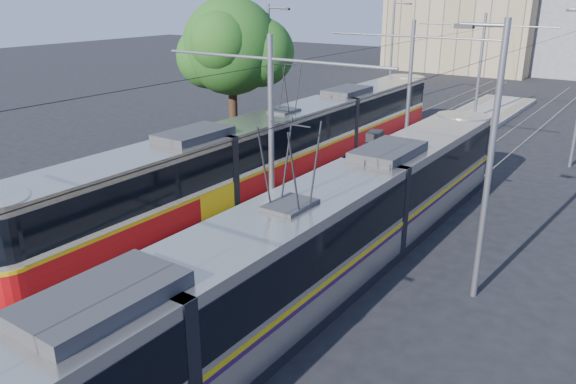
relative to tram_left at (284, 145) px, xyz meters
The scene contains 12 objects.
ground 14.47m from the tram_left, 75.49° to the right, with size 160.00×160.00×0.00m, color black.
platform 4.99m from the tram_left, 40.60° to the left, with size 4.00×50.00×0.30m, color gray.
tactile_strip_left 4.01m from the tram_left, 55.13° to the left, with size 0.70×50.00×0.01m, color gray.
tactile_strip_right 6.08m from the tram_left, 31.42° to the left, with size 0.70×50.00×0.01m, color gray.
rails 5.03m from the tram_left, 40.60° to the left, with size 8.71×70.00×0.03m.
tram_left is the anchor object (origin of this frame).
tram_right 12.30m from the tram_left, 54.17° to the right, with size 2.43×29.79×5.50m.
catenary 4.58m from the tram_left, ahead, with size 9.20×70.00×7.00m.
street_lamps 8.32m from the tram_left, 63.06° to the left, with size 15.18×38.22×8.00m.
shelter 4.27m from the tram_left, 22.28° to the left, with size 0.82×1.13×2.28m.
tree 7.15m from the tram_left, 149.73° to the left, with size 5.81×5.37×8.44m.
building_left 46.83m from the tram_left, 97.91° to the left, with size 16.32×12.24×13.96m.
Camera 1 is at (11.37, -7.35, 8.61)m, focal length 35.00 mm.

